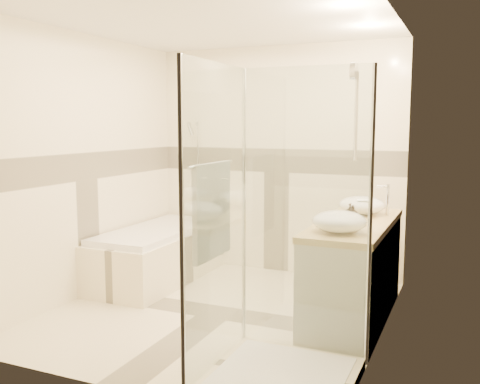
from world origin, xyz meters
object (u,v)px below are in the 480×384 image
at_px(bathtub, 158,251).
at_px(vanity, 354,271).
at_px(vessel_sink_far, 339,221).
at_px(amenity_bottle_b, 353,213).
at_px(vessel_sink_near, 362,205).
at_px(amenity_bottle_a, 350,214).
at_px(shower_enclosure, 268,303).

bearing_deg(bathtub, vanity, -9.25).
bearing_deg(vessel_sink_far, amenity_bottle_b, 90.00).
bearing_deg(amenity_bottle_b, vessel_sink_near, 90.00).
relative_size(vanity, vessel_sink_far, 4.00).
height_order(vessel_sink_far, amenity_bottle_a, amenity_bottle_a).
relative_size(vessel_sink_near, amenity_bottle_b, 3.01).
xyz_separation_m(vanity, shower_enclosure, (-0.29, -1.27, 0.08)).
bearing_deg(amenity_bottle_b, vanity, 37.00).
distance_m(vanity, shower_enclosure, 1.31).
xyz_separation_m(vanity, vessel_sink_far, (-0.02, -0.49, 0.50)).
bearing_deg(amenity_bottle_b, bathtub, 170.27).
height_order(shower_enclosure, amenity_bottle_a, shower_enclosure).
bearing_deg(amenity_bottle_a, amenity_bottle_b, 90.00).
relative_size(bathtub, vessel_sink_near, 4.17).
height_order(vanity, amenity_bottle_b, amenity_bottle_b).
distance_m(bathtub, shower_enclosure, 2.47).
bearing_deg(amenity_bottle_a, vanity, 80.54).
distance_m(shower_enclosure, vessel_sink_near, 1.73).
relative_size(vessel_sink_near, amenity_bottle_a, 2.46).
bearing_deg(vessel_sink_near, bathtub, -179.16).
bearing_deg(vessel_sink_near, vanity, -87.00).
height_order(vanity, shower_enclosure, shower_enclosure).
distance_m(shower_enclosure, vessel_sink_far, 0.93).
relative_size(shower_enclosure, vessel_sink_near, 5.01).
bearing_deg(bathtub, shower_enclosure, -41.10).
distance_m(shower_enclosure, amenity_bottle_b, 1.35).
bearing_deg(vessel_sink_near, amenity_bottle_a, -90.00).
relative_size(vanity, shower_enclosure, 0.79).
distance_m(bathtub, vessel_sink_near, 2.22).
distance_m(vanity, amenity_bottle_b, 0.49).
distance_m(vessel_sink_near, amenity_bottle_a, 0.50).
distance_m(vessel_sink_far, amenity_bottle_a, 0.37).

